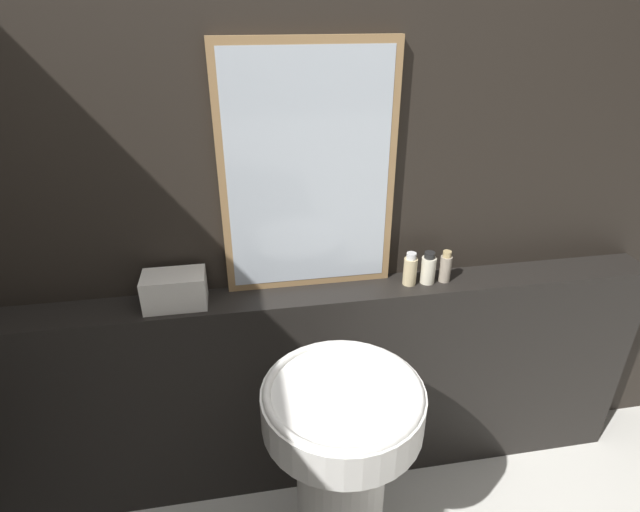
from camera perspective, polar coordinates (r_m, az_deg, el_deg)
The scene contains 8 objects.
wall_back at distance 1.72m, azimuth -2.54°, elevation 7.92°, with size 8.00×0.06×2.50m.
vanity_counter at distance 2.04m, azimuth -1.62°, elevation -15.03°, with size 2.69×0.17×0.89m.
pedestal_sink at distance 1.68m, azimuth 2.40°, elevation -23.53°, with size 0.46×0.46×0.86m.
mirror at distance 1.66m, azimuth -1.31°, elevation 9.42°, with size 0.58×0.03×0.83m.
towel_stack at distance 1.74m, azimuth -16.26°, elevation -3.73°, with size 0.21×0.12×0.12m.
shampoo_bottle at distance 1.83m, azimuth 10.26°, elevation -1.56°, with size 0.05×0.05×0.13m.
conditioner_bottle at distance 1.85m, azimuth 12.27°, elevation -1.41°, with size 0.05×0.05×0.12m.
lotion_bottle at distance 1.87m, azimuth 14.14°, elevation -1.25°, with size 0.04×0.04×0.12m.
Camera 1 is at (-0.20, -0.19, 1.82)m, focal length 28.00 mm.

